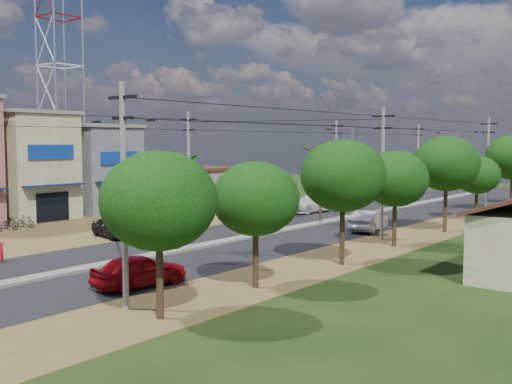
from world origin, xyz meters
The scene contains 34 objects.
ground centered at (0.00, 0.00, 0.00)m, with size 160.00×160.00×0.00m, color black.
road centered at (0.00, 15.00, 0.02)m, with size 12.00×110.00×0.04m, color black.
median centered at (0.00, 18.00, 0.09)m, with size 1.00×90.00×0.18m, color #605E56.
dirt_lot_west centered at (-15.00, 8.00, 0.02)m, with size 18.00×46.00×0.04m, color #52391C.
dirt_shoulder_east centered at (8.50, 15.00, 0.01)m, with size 5.00×90.00×0.03m, color #52391C.
shophouse_cream centered at (-21.98, 7.00, 4.66)m, with size 9.00×6.40×9.30m.
shophouse_grey centered at (-21.98, 14.00, 4.16)m, with size 9.00×6.40×8.30m.
low_shed centered at (-21.00, 24.00, 1.97)m, with size 10.40×10.40×3.95m.
telecom_tower centered at (-27.00, 14.00, 19.12)m, with size 3.80×3.80×43.00m.
tree_east_a centered at (9.50, -6.00, 4.49)m, with size 4.40×4.40×6.37m.
tree_east_b centered at (9.30, 0.00, 4.11)m, with size 4.00×4.00×5.83m.
tree_east_c centered at (9.70, 7.00, 4.86)m, with size 4.60×4.60×6.83m.
tree_east_d centered at (9.40, 14.00, 4.34)m, with size 4.20×4.20×6.13m.
tree_east_e centered at (9.60, 22.00, 5.09)m, with size 4.80×4.80×7.14m.
tree_east_f centered at (9.20, 30.00, 3.89)m, with size 3.80×3.80×5.52m.
palm_median_near centered at (0.00, 4.00, 5.54)m, with size 2.00×2.00×6.15m.
palm_median_mid centered at (0.00, 20.00, 5.90)m, with size 2.00×2.00×6.55m.
palm_median_far centered at (0.00, 36.00, 5.26)m, with size 2.00×2.00×5.85m.
streetlight_near centered at (0.00, 0.00, 4.79)m, with size 5.10×0.18×8.00m.
streetlight_mid centered at (0.00, 25.00, 4.79)m, with size 5.10×0.18×8.00m.
streetlight_far centered at (0.00, 50.00, 4.79)m, with size 5.10×0.18×8.00m.
utility_pole_w_b centered at (-7.00, 12.00, 4.76)m, with size 1.60×0.24×9.00m.
utility_pole_w_c centered at (-7.00, 34.00, 4.76)m, with size 1.60×0.24×9.00m.
utility_pole_w_d centered at (-7.00, 55.00, 4.76)m, with size 1.60×0.24×9.00m.
utility_pole_e_a centered at (7.50, -6.00, 4.76)m, with size 1.60×0.24×9.00m.
utility_pole_e_b centered at (7.50, 16.00, 4.76)m, with size 1.60×0.24×9.00m.
utility_pole_e_c centered at (7.50, 38.00, 4.76)m, with size 1.60×0.24×9.00m.
car_red_near centered at (5.00, -3.19, 0.76)m, with size 1.79×4.46×1.52m, color maroon.
car_silver_mid centered at (5.00, 18.86, 0.79)m, with size 1.67×4.79×1.58m, color gray.
car_white_far centered at (-5.00, 26.28, 0.82)m, with size 2.29×5.64×1.64m, color beige.
car_parked_dark centered at (-7.50, 4.98, 0.70)m, with size 1.65×4.11×1.40m, color black.
moto_rider_east centered at (3.50, -2.80, 0.40)m, with size 0.53×1.53×0.80m, color black.
moto_rider_west_a centered at (-1.20, 14.15, 0.49)m, with size 0.66×1.88×0.99m, color black.
moto_rider_west_b centered at (-5.00, 34.70, 0.52)m, with size 0.49×1.72×1.03m, color black.
Camera 1 is at (26.14, -20.97, 6.68)m, focal length 42.00 mm.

